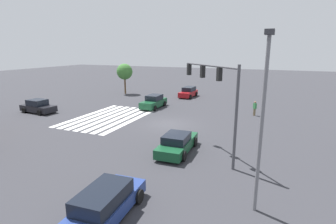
{
  "coord_description": "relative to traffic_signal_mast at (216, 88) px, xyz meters",
  "views": [
    {
      "loc": [
        22.62,
        9.57,
        7.16
      ],
      "look_at": [
        0.0,
        0.0,
        1.24
      ],
      "focal_mm": 28.0,
      "sensor_mm": 36.0,
      "label": 1
    }
  ],
  "objects": [
    {
      "name": "car_3",
      "position": [
        0.35,
        -2.52,
        -4.07
      ],
      "size": [
        4.75,
        2.2,
        1.37
      ],
      "rotation": [
        0.0,
        0.0,
        3.19
      ],
      "color": "#144728",
      "rests_on": "ground_plane"
    },
    {
      "name": "tree_corner_a",
      "position": [
        -19.63,
        -19.28,
        -1.12
      ],
      "size": [
        2.55,
        2.55,
        4.89
      ],
      "color": "brown",
      "rests_on": "ground_plane"
    },
    {
      "name": "car_1",
      "position": [
        -12.07,
        -10.42,
        -3.98
      ],
      "size": [
        4.53,
        2.01,
        1.58
      ],
      "rotation": [
        0.0,
        0.0,
        -0.01
      ],
      "color": "#144728",
      "rests_on": "ground_plane"
    },
    {
      "name": "pedestrian",
      "position": [
        -12.75,
        1.57,
        -3.82
      ],
      "size": [
        0.41,
        0.41,
        1.61
      ],
      "rotation": [
        0.0,
        0.0,
        -0.82
      ],
      "color": "brown",
      "rests_on": "ground_plane"
    },
    {
      "name": "ground_plane",
      "position": [
        -5.86,
        -5.86,
        -4.71
      ],
      "size": [
        154.34,
        154.34,
        0.0
      ],
      "primitive_type": "plane",
      "color": "#333338"
    },
    {
      "name": "car_0",
      "position": [
        -4.56,
        -21.61,
        -4.02
      ],
      "size": [
        2.24,
        4.3,
        1.51
      ],
      "rotation": [
        0.0,
        0.0,
        1.51
      ],
      "color": "black",
      "rests_on": "ground_plane"
    },
    {
      "name": "traffic_signal_mast",
      "position": [
        0.0,
        0.0,
        0.0
      ],
      "size": [
        4.75,
        4.75,
        6.32
      ],
      "rotation": [
        0.0,
        0.0,
        -2.36
      ],
      "color": "#47474C",
      "rests_on": "ground_plane"
    },
    {
      "name": "car_4",
      "position": [
        8.57,
        -2.69,
        -4.01
      ],
      "size": [
        4.63,
        2.2,
        1.43
      ],
      "rotation": [
        0.0,
        0.0,
        3.21
      ],
      "color": "navy",
      "rests_on": "ground_plane"
    },
    {
      "name": "street_light_pole_a",
      "position": [
        5.47,
        3.22,
        0.04
      ],
      "size": [
        0.8,
        0.36,
        7.9
      ],
      "color": "slate",
      "rests_on": "ground_plane"
    },
    {
      "name": "crosswalk_markings",
      "position": [
        -5.86,
        -12.68,
        -4.7
      ],
      "size": [
        10.67,
        6.3,
        0.01
      ],
      "rotation": [
        0.0,
        0.0,
        1.57
      ],
      "color": "silver",
      "rests_on": "ground_plane"
    },
    {
      "name": "car_5",
      "position": [
        -20.93,
        -8.84,
        -3.99
      ],
      "size": [
        4.3,
        2.05,
        1.52
      ],
      "rotation": [
        0.0,
        0.0,
        -0.04
      ],
      "color": "maroon",
      "rests_on": "ground_plane"
    }
  ]
}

